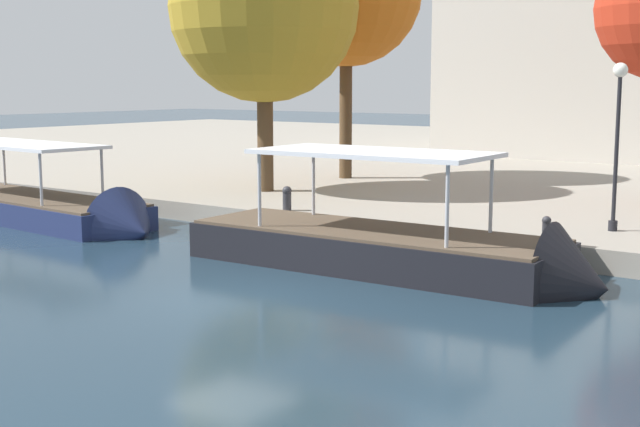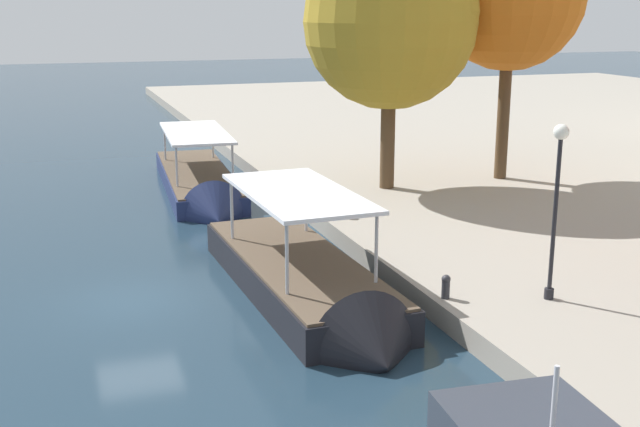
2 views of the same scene
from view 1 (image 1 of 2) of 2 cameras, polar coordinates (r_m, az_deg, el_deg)
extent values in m
plane|color=#1E3342|center=(20.58, -5.76, -5.56)|extent=(220.00, 220.00, 0.00)
cube|color=navy|center=(34.31, -18.80, 0.07)|extent=(12.02, 3.86, 1.19)
cone|color=navy|center=(29.05, -12.19, -1.12)|extent=(1.58, 2.86, 2.78)
cube|color=brown|center=(34.22, -18.85, 1.12)|extent=(11.77, 3.69, 0.08)
cylinder|color=#B2B2B7|center=(32.09, -14.02, 2.54)|extent=(0.10, 0.10, 1.78)
cylinder|color=#B2B2B7|center=(30.72, -17.74, 2.14)|extent=(0.10, 0.10, 1.78)
cylinder|color=#B2B2B7|center=(37.54, -19.89, 3.12)|extent=(0.10, 0.10, 1.78)
cube|color=silver|center=(34.05, -19.00, 4.27)|extent=(7.51, 3.31, 0.12)
cube|color=black|center=(23.89, 3.42, -2.98)|extent=(10.47, 3.63, 1.49)
cone|color=black|center=(21.61, 16.51, -4.55)|extent=(1.50, 2.99, 2.94)
cube|color=brown|center=(23.74, 3.44, -1.12)|extent=(10.26, 3.46, 0.08)
cylinder|color=#B2B2B7|center=(23.47, 11.10, 1.20)|extent=(0.10, 0.10, 2.01)
cylinder|color=#B2B2B7|center=(21.11, 8.29, 0.47)|extent=(0.10, 0.10, 2.01)
cylinder|color=#B2B2B7|center=(26.22, -0.43, 2.11)|extent=(0.10, 0.10, 2.01)
cylinder|color=#B2B2B7|center=(24.13, -3.97, 1.54)|extent=(0.10, 0.10, 2.01)
cube|color=silver|center=(23.48, 3.48, 3.97)|extent=(6.53, 3.23, 0.12)
cylinder|color=#2D2D33|center=(29.80, -2.16, 0.76)|extent=(0.30, 0.30, 0.60)
sphere|color=#2D2D33|center=(29.75, -2.17, 1.49)|extent=(0.33, 0.33, 0.33)
cylinder|color=#2D2D33|center=(24.89, 14.53, -1.16)|extent=(0.23, 0.23, 0.50)
sphere|color=#2D2D33|center=(24.84, 14.55, -0.45)|extent=(0.25, 0.25, 0.25)
cylinder|color=black|center=(26.87, 18.75, 3.65)|extent=(0.12, 0.12, 4.49)
sphere|color=white|center=(26.79, 19.00, 8.84)|extent=(0.42, 0.42, 0.42)
cylinder|color=black|center=(27.11, 18.54, -0.77)|extent=(0.26, 0.26, 0.30)
cylinder|color=#4C3823|center=(39.95, 1.69, 6.52)|extent=(0.57, 0.57, 5.86)
cylinder|color=#4C3823|center=(35.14, -3.59, 5.09)|extent=(0.64, 0.64, 4.45)
sphere|color=olive|center=(35.20, -3.67, 13.28)|extent=(7.46, 7.46, 7.46)
camera|label=2|loc=(16.36, 75.29, 14.88)|focal=44.75mm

